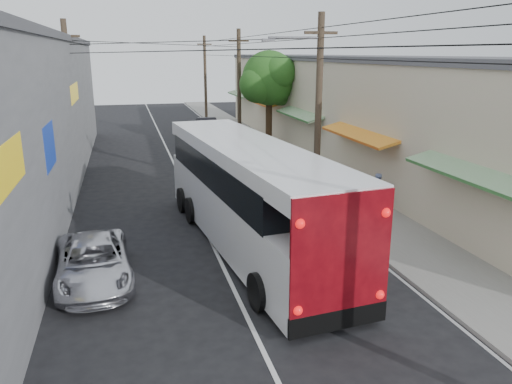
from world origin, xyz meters
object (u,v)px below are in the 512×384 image
at_px(parked_car_mid, 240,143).
at_px(parked_car_far, 208,126).
at_px(parked_suv, 292,179).
at_px(pedestrian_far, 377,191).
at_px(coach_bus, 248,193).
at_px(jeepney, 94,262).
at_px(pedestrian_near, 331,183).

distance_m(parked_car_mid, parked_car_far, 8.39).
relative_size(parked_suv, pedestrian_far, 3.55).
height_order(coach_bus, parked_suv, coach_bus).
distance_m(coach_bus, pedestrian_far, 6.55).
xyz_separation_m(coach_bus, parked_car_far, (2.61, 24.37, -1.18)).
bearing_deg(jeepney, pedestrian_far, 15.70).
bearing_deg(coach_bus, pedestrian_far, 14.51).
height_order(parked_suv, parked_car_far, parked_suv).
bearing_deg(jeepney, parked_car_far, 69.66).
height_order(jeepney, pedestrian_near, pedestrian_near).
xyz_separation_m(coach_bus, jeepney, (-4.99, -1.70, -1.23)).
bearing_deg(pedestrian_far, parked_car_far, -67.60).
relative_size(jeepney, parked_car_mid, 1.12).
bearing_deg(coach_bus, jeepney, -167.20).
height_order(coach_bus, pedestrian_near, coach_bus).
distance_m(jeepney, pedestrian_far, 11.75).
xyz_separation_m(coach_bus, pedestrian_near, (4.65, 3.72, -0.86)).
distance_m(parked_car_far, pedestrian_near, 20.75).
distance_m(parked_suv, pedestrian_far, 4.12).
distance_m(parked_suv, pedestrian_near, 2.12).
height_order(coach_bus, pedestrian_far, coach_bus).
height_order(coach_bus, jeepney, coach_bus).
bearing_deg(parked_car_far, parked_car_mid, -85.57).
bearing_deg(parked_car_mid, coach_bus, -105.63).
distance_m(coach_bus, parked_car_mid, 16.42).
height_order(jeepney, parked_car_far, parked_car_far).
bearing_deg(jeepney, parked_suv, 36.24).
bearing_deg(parked_car_mid, jeepney, -118.97).
xyz_separation_m(parked_car_mid, parked_car_far, (-0.80, 8.35, -0.02)).
relative_size(jeepney, parked_car_far, 1.11).
relative_size(parked_suv, parked_car_far, 1.35).
relative_size(parked_suv, pedestrian_near, 3.14).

